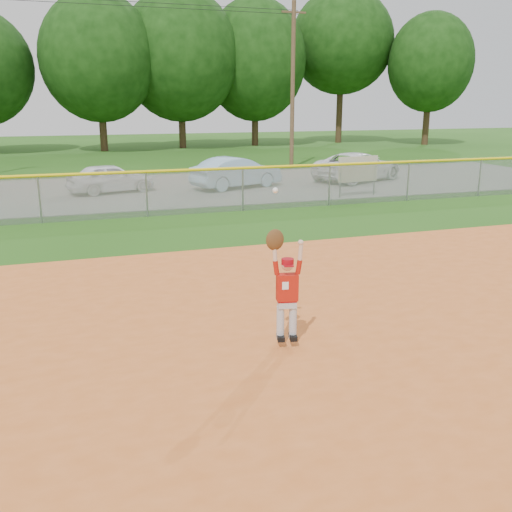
{
  "coord_description": "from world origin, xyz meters",
  "views": [
    {
      "loc": [
        -2.5,
        -8.93,
        3.73
      ],
      "look_at": [
        0.56,
        0.25,
        1.1
      ],
      "focal_mm": 40.0,
      "sensor_mm": 36.0,
      "label": 1
    }
  ],
  "objects_px": {
    "car_white_a": "(111,178)",
    "car_blue": "(237,172)",
    "ballplayer": "(285,286)",
    "car_white_b": "(358,166)",
    "sponsor_sign": "(358,170)"
  },
  "relations": [
    {
      "from": "car_blue",
      "to": "ballplayer",
      "type": "height_order",
      "value": "ballplayer"
    },
    {
      "from": "car_blue",
      "to": "sponsor_sign",
      "type": "bearing_deg",
      "value": -152.7
    },
    {
      "from": "car_white_a",
      "to": "car_blue",
      "type": "distance_m",
      "value": 5.38
    },
    {
      "from": "car_white_b",
      "to": "ballplayer",
      "type": "height_order",
      "value": "ballplayer"
    },
    {
      "from": "car_white_a",
      "to": "ballplayer",
      "type": "relative_size",
      "value": 1.49
    },
    {
      "from": "car_white_a",
      "to": "car_blue",
      "type": "height_order",
      "value": "car_blue"
    },
    {
      "from": "car_white_b",
      "to": "ballplayer",
      "type": "bearing_deg",
      "value": 124.36
    },
    {
      "from": "car_white_a",
      "to": "car_white_b",
      "type": "xyz_separation_m",
      "value": [
        11.61,
        0.07,
        0.07
      ]
    },
    {
      "from": "sponsor_sign",
      "to": "ballplayer",
      "type": "xyz_separation_m",
      "value": [
        -8.07,
        -12.7,
        -0.05
      ]
    },
    {
      "from": "car_white_b",
      "to": "sponsor_sign",
      "type": "relative_size",
      "value": 2.66
    },
    {
      "from": "car_white_a",
      "to": "ballplayer",
      "type": "bearing_deg",
      "value": 169.39
    },
    {
      "from": "car_blue",
      "to": "sponsor_sign",
      "type": "xyz_separation_m",
      "value": [
        3.96,
        -3.72,
        0.37
      ]
    },
    {
      "from": "car_white_a",
      "to": "car_white_b",
      "type": "distance_m",
      "value": 11.61
    },
    {
      "from": "car_blue",
      "to": "car_white_b",
      "type": "height_order",
      "value": "car_blue"
    },
    {
      "from": "car_white_a",
      "to": "car_blue",
      "type": "xyz_separation_m",
      "value": [
        5.37,
        -0.37,
        0.07
      ]
    }
  ]
}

